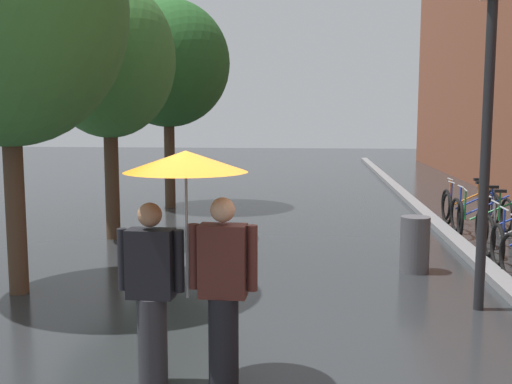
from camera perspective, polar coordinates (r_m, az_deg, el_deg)
The scene contains 13 objects.
ground_plane at distance 5.82m, azimuth -0.68°, elevation -16.66°, with size 80.00×80.00×0.00m, color #26282B.
kerb_strip at distance 15.68m, azimuth 15.21°, elevation -1.50°, with size 0.30×36.00×0.12m, color slate.
street_tree_0 at distance 8.58m, azimuth -22.63°, elevation 15.75°, with size 3.10×3.10×5.49m.
street_tree_1 at distance 11.87m, azimuth -13.79°, elevation 12.08°, with size 2.51×2.51×4.92m.
street_tree_2 at distance 15.79m, azimuth -8.33°, elevation 11.93°, with size 3.14×3.14×5.31m.
parked_bicycle_4 at distance 11.86m, azimuth 22.96°, elevation -3.00°, with size 1.10×0.72×0.96m.
parked_bicycle_5 at distance 12.52m, azimuth 21.08°, elevation -2.40°, with size 1.15×0.82×0.96m.
parked_bicycle_6 at distance 13.16m, azimuth 20.54°, elevation -1.94°, with size 1.11×0.74×0.96m.
parked_bicycle_7 at distance 13.94m, azimuth 19.65°, elevation -1.41°, with size 1.13×0.79×0.96m.
parked_bicycle_8 at distance 14.61m, azimuth 19.48°, elevation -1.03°, with size 1.11×0.74×0.96m.
couple_under_umbrella at distance 5.15m, azimuth -6.56°, elevation -4.19°, with size 1.22×1.05×2.07m.
street_lamp_post at distance 7.65m, azimuth 21.05°, elevation 6.80°, with size 0.24×0.24×4.02m.
litter_bin at distance 9.47m, azimuth 14.79°, elevation -4.81°, with size 0.44×0.44×0.85m, color #4C4C51.
Camera 1 is at (0.59, -5.29, 2.35)m, focal length 42.27 mm.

